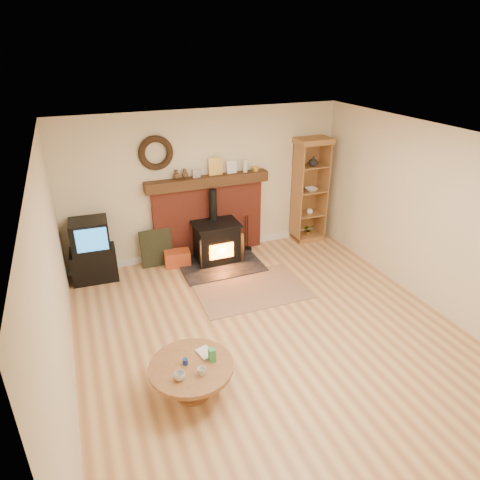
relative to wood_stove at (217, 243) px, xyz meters
name	(u,v)px	position (x,y,z in m)	size (l,w,h in m)	color
ground	(272,335)	(-0.01, -2.27, -0.36)	(5.50, 5.50, 0.00)	#AC7347
room_shell	(272,215)	(-0.03, -2.18, 1.36)	(5.02, 5.52, 2.61)	beige
chimney_breast	(209,212)	(-0.01, 0.39, 0.44)	(2.20, 0.22, 1.78)	#963626
wood_stove	(217,243)	(0.00, 0.00, 0.00)	(1.40, 1.00, 1.30)	black
area_rug	(250,289)	(0.17, -1.10, -0.35)	(1.70, 1.17, 0.01)	brown
tv_unit	(92,251)	(-2.07, 0.19, 0.14)	(0.74, 0.54, 1.04)	black
curio_cabinet	(309,190)	(1.97, 0.28, 0.65)	(0.64, 0.46, 2.01)	brown
firelog_box	(177,258)	(-0.70, 0.13, -0.22)	(0.44, 0.28, 0.28)	#C76B0B
leaning_painting	(156,248)	(-1.02, 0.28, -0.03)	(0.55, 0.03, 0.66)	black
fire_tools	(247,245)	(0.68, 0.23, -0.25)	(0.16, 0.16, 0.70)	black
coffee_table	(192,371)	(-1.30, -2.88, -0.03)	(0.93, 0.93, 0.56)	brown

